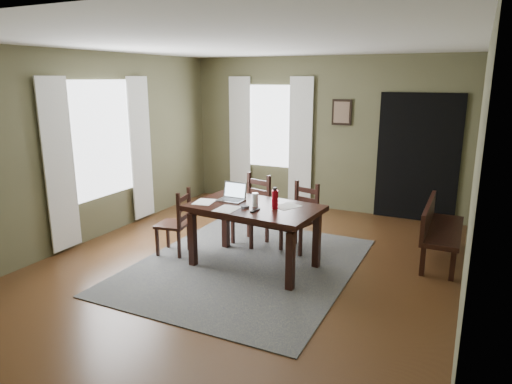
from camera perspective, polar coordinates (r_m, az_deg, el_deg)
The scene contains 24 objects.
ground at distance 5.89m, azimuth -1.29°, elevation -9.21°, with size 5.00×6.00×0.01m.
room_shell at distance 5.44m, azimuth -1.39°, elevation 8.57°, with size 5.02×6.02×2.71m.
rug at distance 5.89m, azimuth -1.29°, elevation -9.12°, with size 2.60×3.20×0.01m.
dining_table at distance 5.63m, azimuth -0.21°, elevation -2.66°, with size 1.65×1.08×0.79m.
chair_end at distance 6.21m, azimuth -9.99°, elevation -3.83°, with size 0.45×0.45×0.89m.
chair_back_left at distance 6.52m, azimuth -0.45°, elevation -2.31°, with size 0.52×0.52×0.98m.
chair_back_right at distance 6.29m, azimuth 5.59°, elevation -3.25°, with size 0.50×0.50×0.93m.
bench at distance 6.36m, azimuth 21.76°, elevation -4.00°, with size 0.44×1.37×0.77m.
laptop at distance 5.85m, azimuth -2.92°, elevation -0.45°, with size 0.33×0.26×0.22m.
computer_mouse at distance 5.48m, azimuth -1.36°, elevation -1.90°, with size 0.05×0.09×0.03m, color #3F3F42.
tv_remote at distance 5.37m, azimuth -0.13°, elevation -2.30°, with size 0.05×0.17×0.02m, color black.
drinking_glass at distance 5.55m, azimuth -0.11°, elevation -0.95°, with size 0.07×0.07×0.17m, color silver.
water_bottle at distance 5.43m, azimuth 2.39°, elevation -0.89°, with size 0.09×0.09×0.26m.
paper_a at distance 5.79m, azimuth -6.47°, elevation -1.23°, with size 0.24×0.31×0.00m, color white.
paper_d at distance 5.57m, azimuth 3.87°, elevation -1.79°, with size 0.24×0.31×0.00m, color white.
paper_e at distance 5.46m, azimuth -3.65°, elevation -2.13°, with size 0.25×0.32×0.00m, color white.
window_left at distance 7.09m, azimuth -18.76°, elevation 6.26°, with size 0.01×1.30×1.70m.
window_back at distance 8.57m, azimuth 1.76°, elevation 8.22°, with size 1.00×0.01×1.50m.
curtain_left_near at distance 6.56m, azimuth -23.37°, elevation 3.04°, with size 0.03×0.48×2.30m.
curtain_left_far at distance 7.71m, azimuth -14.21°, elevation 5.26°, with size 0.03×0.48×2.30m.
curtain_back_left at distance 8.84m, azimuth -2.03°, elevation 6.76°, with size 0.44×0.03×2.30m.
curtain_back_right at distance 8.34m, azimuth 5.58°, elevation 6.26°, with size 0.44×0.03×2.30m.
framed_picture at distance 8.09m, azimuth 10.67°, elevation 9.77°, with size 0.34×0.03×0.44m.
doorway_back at distance 7.93m, azimuth 19.54°, elevation 4.02°, with size 1.30×0.03×2.10m.
Camera 1 is at (2.47, -4.82, 2.33)m, focal length 32.00 mm.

